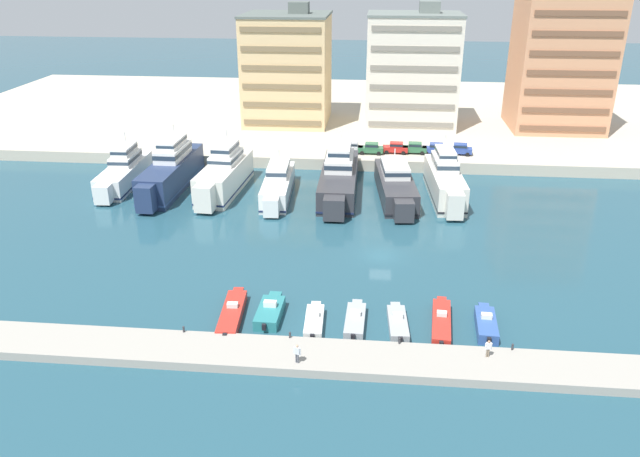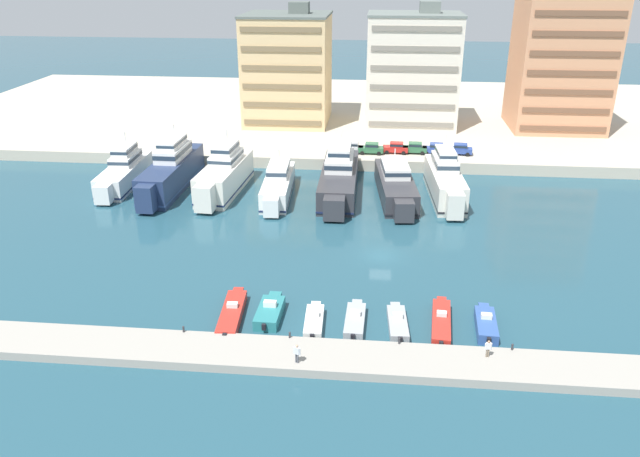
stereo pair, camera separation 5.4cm
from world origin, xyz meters
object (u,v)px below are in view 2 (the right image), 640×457
Objects in this scene: car_blue_center_right at (460,149)px; pedestrian_mid_deck at (488,347)px; car_green_left at (371,148)px; car_blue_center at (436,148)px; motorboat_grey_center at (397,323)px; motorboat_blue_mid_right at (486,324)px; yacht_white_center_left at (278,184)px; car_green_center_left at (414,148)px; yacht_charcoal_center at (339,176)px; car_red_mid_left at (396,147)px; motorboat_red_far_left at (232,313)px; yacht_ivory_mid_left at (224,175)px; yacht_charcoal_center_right at (396,185)px; motorboat_grey_center_left at (355,320)px; car_silver_far_left at (351,147)px; yacht_navy_left at (171,171)px; motorboat_red_center_right at (441,322)px; pedestrian_near_edge at (297,352)px; motorboat_teal_left at (270,312)px; yacht_white_far_left at (124,171)px; yacht_ivory_mid_right at (445,180)px.

pedestrian_mid_deck is (-3.50, -55.10, -1.03)m from car_blue_center_right.
car_green_left and car_blue_center have the same top height.
motorboat_blue_mid_right reaches higher than motorboat_grey_center.
yacht_white_center_left is 4.18× the size of car_green_center_left.
car_red_mid_left is at bearing 59.50° from yacht_charcoal_center.
motorboat_red_far_left is 1.35× the size of motorboat_grey_center.
car_green_left is (20.83, 15.04, 0.21)m from yacht_ivory_mid_left.
car_red_mid_left is (8.33, 14.15, 0.43)m from yacht_charcoal_center.
yacht_charcoal_center_right is at bearing -75.72° from car_green_left.
car_blue_center_right is (10.53, 15.83, 0.93)m from yacht_charcoal_center_right.
car_silver_far_left reaches higher than motorboat_grey_center_left.
yacht_charcoal_center_right is 2.29× the size of motorboat_red_far_left.
car_green_left is at bearing 76.17° from motorboat_red_far_left.
yacht_navy_left reaches higher than motorboat_red_center_right.
pedestrian_near_edge is at bearing -138.25° from motorboat_grey_center.
car_blue_center_right is at bearing 65.17° from motorboat_teal_left.
motorboat_red_center_right is 5.08× the size of pedestrian_mid_deck.
yacht_white_far_left is 56.32m from motorboat_red_center_right.
pedestrian_near_edge is 1.08× the size of pedestrian_mid_deck.
car_green_left reaches higher than motorboat_red_far_left.
motorboat_red_far_left is (0.81, -32.82, -1.26)m from yacht_white_center_left.
car_green_left is at bearing 26.36° from yacht_navy_left.
pedestrian_near_edge is at bearing -108.47° from car_blue_center_right.
motorboat_red_center_right is at bearing -95.26° from yacht_ivory_mid_right.
motorboat_grey_center is at bearing -102.22° from car_blue_center_right.
motorboat_grey_center_left is 12.47m from pedestrian_mid_deck.
motorboat_grey_center is 49.20m from car_green_left.
car_blue_center_right reaches higher than pedestrian_near_edge.
yacht_navy_left is at bearing -158.99° from car_blue_center.
yacht_white_far_left is 4.24× the size of car_blue_center.
car_green_left is (8.49, 48.40, 2.21)m from motorboat_teal_left.
yacht_charcoal_center is at bearing 110.40° from pedestrian_mid_deck.
motorboat_grey_center_left is (12.43, -32.86, -1.30)m from yacht_white_center_left.
yacht_charcoal_center_right reaches higher than car_blue_center_right.
motorboat_red_center_right is (16.01, -0.23, -0.05)m from motorboat_teal_left.
motorboat_red_far_left is 1.34× the size of motorboat_grey_center_left.
car_blue_center is at bearing 75.04° from pedestrian_near_edge.
pedestrian_mid_deck reaches higher than motorboat_grey_center.
yacht_navy_left is 5.16× the size of car_red_mid_left.
motorboat_red_center_right is (4.01, 0.40, 0.07)m from motorboat_grey_center.
car_green_center_left is at bearing 78.42° from yacht_charcoal_center_right.
car_green_left is 2.59× the size of pedestrian_mid_deck.
car_green_left is (-10.67, 14.34, 0.25)m from yacht_ivory_mid_right.
motorboat_blue_mid_right is at bearing -53.12° from yacht_white_center_left.
pedestrian_near_edge is (15.98, -41.45, -0.74)m from yacht_ivory_mid_left.
yacht_ivory_mid_right is at bearing -89.18° from car_blue_center.
motorboat_teal_left is 0.97× the size of motorboat_grey_center.
yacht_white_center_left is 20.60m from car_green_left.
car_blue_center_right is (7.29, 0.04, 0.00)m from car_green_center_left.
yacht_white_far_left is at bearing -164.21° from car_blue_center_right.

